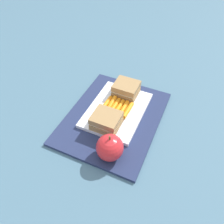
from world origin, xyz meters
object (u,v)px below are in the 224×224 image
at_px(sandwich_half_right, 106,121).
at_px(apple, 110,148).
at_px(sandwich_half_left, 126,89).
at_px(carrot_sticks_bundle, 117,107).
at_px(food_tray, 117,110).

xyz_separation_m(sandwich_half_right, apple, (0.08, 0.05, 0.00)).
bearing_deg(sandwich_half_right, sandwich_half_left, 180.00).
height_order(sandwich_half_left, sandwich_half_right, same).
relative_size(sandwich_half_left, apple, 0.94).
relative_size(sandwich_half_left, carrot_sticks_bundle, 0.90).
height_order(food_tray, sandwich_half_right, sandwich_half_right).
distance_m(sandwich_half_right, apple, 0.10).
relative_size(carrot_sticks_bundle, apple, 1.05).
xyz_separation_m(food_tray, sandwich_half_right, (0.08, 0.00, 0.03)).
bearing_deg(food_tray, sandwich_half_left, 180.00).
bearing_deg(sandwich_half_right, food_tray, 180.00).
bearing_deg(sandwich_half_right, apple, 30.94).
xyz_separation_m(sandwich_half_left, apple, (0.24, 0.05, 0.00)).
bearing_deg(carrot_sticks_bundle, sandwich_half_left, 179.84).
bearing_deg(food_tray, sandwich_half_right, 0.00).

